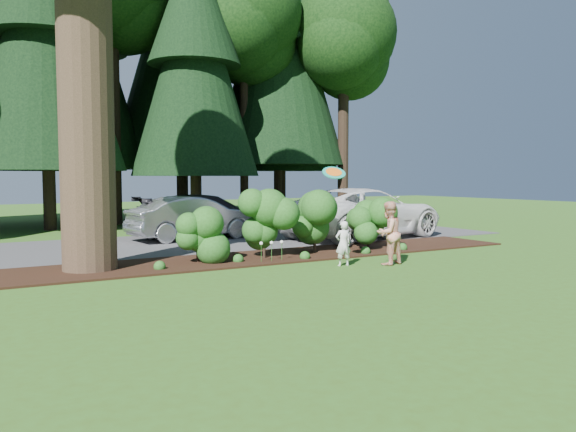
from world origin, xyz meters
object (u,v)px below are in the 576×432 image
Objects in this scene: car_dark_suv at (208,215)px; car_white_suv at (363,213)px; child at (343,244)px; frisbee at (334,173)px; car_silver_wagon at (194,218)px; adult at (388,233)px.

car_white_suv is at bearing -123.97° from car_dark_suv.
car_dark_suv is 4.70× the size of child.
child is at bearing -9.25° from frisbee.
car_silver_wagon is at bearing 139.07° from car_dark_suv.
child is 1.82× the size of frisbee.
adult is at bearing 138.67° from car_white_suv.
car_silver_wagon is at bearing 96.85° from frisbee.
frisbee reaches higher than car_silver_wagon.
frisbee is at bearing -176.58° from car_dark_suv.
car_white_suv is 1.21× the size of car_dark_suv.
car_dark_suv is at bearing -50.91° from car_silver_wagon.
car_dark_suv reaches higher than child.
adult is (1.10, -0.40, 0.24)m from child.
frisbee reaches higher than car_white_suv.
car_white_suv is 6.41m from child.
car_white_suv is 5.74m from car_dark_suv.
car_dark_suv reaches higher than car_silver_wagon.
adult is (1.34, -8.63, 0.01)m from car_dark_suv.
car_silver_wagon is 0.86× the size of car_dark_suv.
child is at bearing -29.95° from adult.
adult is (-3.21, -5.13, -0.12)m from car_white_suv.
car_dark_suv is 8.24m from child.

